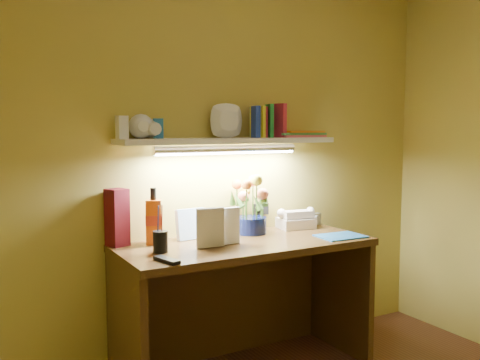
% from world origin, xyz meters
% --- Properties ---
extents(desk, '(1.40, 0.60, 0.75)m').
position_xyz_m(desk, '(0.00, 1.20, 0.38)').
color(desk, '#3B2510').
rests_on(desk, ground).
extents(flower_bouquet, '(0.27, 0.27, 0.34)m').
position_xyz_m(flower_bouquet, '(0.14, 1.38, 0.92)').
color(flower_bouquet, '#0B123A').
rests_on(flower_bouquet, desk).
extents(telephone, '(0.23, 0.19, 0.13)m').
position_xyz_m(telephone, '(0.47, 1.38, 0.81)').
color(telephone, white).
rests_on(telephone, desk).
extents(desk_clock, '(0.08, 0.05, 0.07)m').
position_xyz_m(desk_clock, '(0.65, 1.42, 0.79)').
color(desk_clock, '#B1B1B5').
rests_on(desk_clock, desk).
extents(whisky_bottle, '(0.11, 0.11, 0.30)m').
position_xyz_m(whisky_bottle, '(-0.46, 1.40, 0.90)').
color(whisky_bottle, '#C2470A').
rests_on(whisky_bottle, desk).
extents(whisky_box, '(0.12, 0.12, 0.30)m').
position_xyz_m(whisky_box, '(-0.64, 1.44, 0.90)').
color(whisky_box, '#550D16').
rests_on(whisky_box, desk).
extents(pen_cup, '(0.09, 0.09, 0.18)m').
position_xyz_m(pen_cup, '(-0.50, 1.19, 0.84)').
color(pen_cup, black).
rests_on(pen_cup, desk).
extents(art_card, '(0.18, 0.06, 0.17)m').
position_xyz_m(art_card, '(-0.24, 1.40, 0.84)').
color(art_card, white).
rests_on(art_card, desk).
extents(tv_remote, '(0.08, 0.17, 0.02)m').
position_xyz_m(tv_remote, '(-0.54, 0.99, 0.76)').
color(tv_remote, black).
rests_on(tv_remote, desk).
extents(blue_folder, '(0.27, 0.20, 0.01)m').
position_xyz_m(blue_folder, '(0.54, 1.04, 0.75)').
color(blue_folder, '#2574BF').
rests_on(blue_folder, desk).
extents(desk_book_a, '(0.16, 0.04, 0.21)m').
position_xyz_m(desk_book_a, '(-0.31, 1.16, 0.86)').
color(desk_book_a, beige).
rests_on(desk_book_a, desk).
extents(desk_book_b, '(0.15, 0.02, 0.20)m').
position_xyz_m(desk_book_b, '(-0.19, 1.18, 0.85)').
color(desk_book_b, white).
rests_on(desk_book_b, desk).
extents(wall_shelf, '(1.30, 0.29, 0.23)m').
position_xyz_m(wall_shelf, '(0.01, 1.38, 1.33)').
color(wall_shelf, white).
rests_on(wall_shelf, ground).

